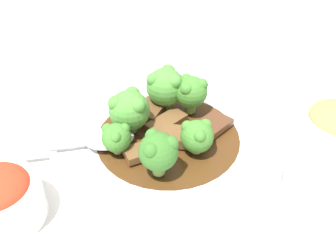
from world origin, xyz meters
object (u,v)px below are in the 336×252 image
Objects in this scene: broccoli_floret_5 at (166,86)px; serving_spoon at (98,140)px; beef_strip_4 at (180,137)px; sauce_dish at (161,55)px; beef_strip_3 at (166,122)px; broccoli_floret_3 at (191,91)px; beef_strip_2 at (148,111)px; broccoli_floret_2 at (129,109)px; broccoli_floret_0 at (158,151)px; broccoli_floret_4 at (197,136)px; beef_strip_1 at (148,150)px; beef_strip_0 at (209,127)px; main_plate at (168,140)px; broccoli_floret_1 at (116,137)px.

serving_spoon is at bearing 106.26° from broccoli_floret_5.
beef_strip_4 is 0.26m from sauce_dish.
broccoli_floret_3 is (0.01, -0.05, 0.03)m from beef_strip_3.
beef_strip_2 is 0.95× the size of broccoli_floret_2.
broccoli_floret_0 is 0.14m from broccoli_floret_5.
broccoli_floret_4 is (0.01, -0.06, -0.01)m from broccoli_floret_0.
beef_strip_1 is 0.92× the size of sauce_dish.
beef_strip_0 is 0.15m from serving_spoon.
beef_strip_1 is 0.06m from broccoli_floret_2.
broccoli_floret_0 is (-0.06, 0.04, 0.04)m from main_plate.
serving_spoon is at bearing 74.11° from main_plate.
broccoli_floret_5 is at bearing -73.74° from serving_spoon.
serving_spoon is 0.28m from sauce_dish.
beef_strip_1 is 1.48× the size of broccoli_floret_1.
beef_strip_3 is 1.06× the size of broccoli_floret_2.
broccoli_floret_4 is (-0.05, -0.09, 0.00)m from broccoli_floret_1.
broccoli_floret_1 is 0.03m from serving_spoon.
beef_strip_4 is at bearing -136.71° from broccoli_floret_2.
broccoli_floret_1 is at bearing 104.16° from broccoli_floret_3.
broccoli_floret_0 is at bearing -150.65° from serving_spoon.
beef_strip_0 is 1.28× the size of broccoli_floret_0.
sauce_dish is at bearing -14.40° from broccoli_floret_3.
beef_strip_1 is 0.99× the size of broccoli_floret_5.
beef_strip_4 is (0.00, -0.05, 0.00)m from beef_strip_1.
broccoli_floret_2 reaches higher than broccoli_floret_1.
broccoli_floret_3 is 0.20m from sauce_dish.
main_plate is at bearing -128.96° from broccoli_floret_2.
broccoli_floret_0 reaches higher than broccoli_floret_4.
broccoli_floret_4 reaches higher than beef_strip_4.
beef_strip_4 is 1.43× the size of broccoli_floret_1.
beef_strip_3 is at bearing -33.13° from broccoli_floret_0.
broccoli_floret_5 reaches higher than serving_spoon.
beef_strip_3 is at bearing -0.90° from beef_strip_4.
beef_strip_2 is 0.28× the size of serving_spoon.
broccoli_floret_5 is at bearing -30.83° from broccoli_floret_0.
broccoli_floret_2 reaches higher than broccoli_floret_0.
beef_strip_2 is at bearing -52.32° from broccoli_floret_1.
broccoli_floret_4 is (-0.07, -0.01, 0.02)m from beef_strip_3.
beef_strip_1 is 1.01× the size of broccoli_floret_2.
beef_strip_3 is at bearing -104.09° from broccoli_floret_2.
beef_strip_1 is 0.06m from beef_strip_3.
broccoli_floret_5 reaches higher than broccoli_floret_1.
broccoli_floret_2 is 0.10m from broccoli_floret_4.
broccoli_floret_2 reaches higher than sauce_dish.
broccoli_floret_0 is 0.32m from sauce_dish.
beef_strip_0 is at bearing -67.35° from broccoli_floret_0.
broccoli_floret_1 is at bearing 103.72° from beef_strip_3.
beef_strip_1 is at bearing 130.42° from beef_strip_3.
beef_strip_3 is 0.09m from broccoli_floret_1.
sauce_dish is (0.28, -0.15, -0.05)m from broccoli_floret_0.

